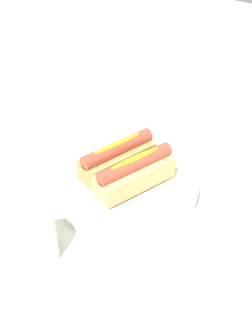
# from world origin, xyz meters

# --- Properties ---
(ground_plane) EXTENTS (2.40, 2.40, 0.00)m
(ground_plane) POSITION_xyz_m (0.00, 0.00, 0.00)
(ground_plane) COLOR silver
(serving_bowl) EXTENTS (0.27, 0.27, 0.04)m
(serving_bowl) POSITION_xyz_m (-0.02, 0.01, 0.02)
(serving_bowl) COLOR silver
(serving_bowl) RESTS_ON ground_plane
(hotdog_front) EXTENTS (0.16, 0.08, 0.06)m
(hotdog_front) POSITION_xyz_m (-0.03, -0.02, 0.07)
(hotdog_front) COLOR tan
(hotdog_front) RESTS_ON serving_bowl
(hotdog_back) EXTENTS (0.16, 0.09, 0.06)m
(hotdog_back) POSITION_xyz_m (-0.01, 0.04, 0.07)
(hotdog_back) COLOR #DBB270
(hotdog_back) RESTS_ON serving_bowl
(water_glass) EXTENTS (0.07, 0.07, 0.09)m
(water_glass) POSITION_xyz_m (0.20, -0.01, 0.04)
(water_glass) COLOR white
(water_glass) RESTS_ON ground_plane
(napkin_box) EXTENTS (0.11, 0.05, 0.15)m
(napkin_box) POSITION_xyz_m (-0.23, 0.14, 0.07)
(napkin_box) COLOR white
(napkin_box) RESTS_ON ground_plane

